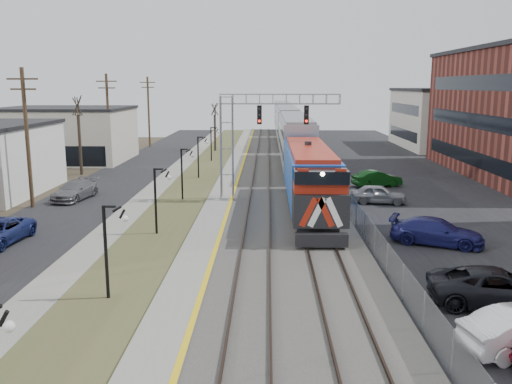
{
  "coord_description": "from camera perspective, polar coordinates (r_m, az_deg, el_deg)",
  "views": [
    {
      "loc": [
        2.61,
        -13.15,
        8.74
      ],
      "look_at": [
        1.95,
        18.04,
        2.6
      ],
      "focal_mm": 38.0,
      "sensor_mm": 36.0,
      "label": 1
    }
  ],
  "objects": [
    {
      "name": "fence",
      "position": [
        49.12,
        7.74,
        1.73
      ],
      "size": [
        0.04,
        120.0,
        1.6
      ],
      "primitive_type": "cube",
      "color": "gray",
      "rests_on": "ground"
    },
    {
      "name": "car_lot_c",
      "position": [
        24.1,
        24.07,
        -9.24
      ],
      "size": [
        5.61,
        2.99,
        1.5
      ],
      "primitive_type": "imported",
      "rotation": [
        0.0,
        0.0,
        1.48
      ],
      "color": "black",
      "rests_on": "ground"
    },
    {
      "name": "utility_poles",
      "position": [
        41.98,
        -22.94,
        5.15
      ],
      "size": [
        0.28,
        80.28,
        10.0
      ],
      "color": "#4C3823",
      "rests_on": "ground"
    },
    {
      "name": "bare_trees",
      "position": [
        54.59,
        -15.08,
        4.4
      ],
      "size": [
        12.3,
        42.3,
        5.95
      ],
      "color": "#382D23",
      "rests_on": "ground"
    },
    {
      "name": "train",
      "position": [
        72.46,
        3.52,
        6.5
      ],
      "size": [
        3.0,
        85.85,
        5.33
      ],
      "color": "#154AB2",
      "rests_on": "ground"
    },
    {
      "name": "street_west",
      "position": [
        50.93,
        -14.89,
        0.9
      ],
      "size": [
        7.0,
        120.0,
        0.04
      ],
      "primitive_type": "cube",
      "color": "black",
      "rests_on": "ground"
    },
    {
      "name": "track_near",
      "position": [
        48.89,
        0.49,
        1.16
      ],
      "size": [
        1.58,
        120.0,
        0.15
      ],
      "color": "#2D2119",
      "rests_on": "ballast_bed"
    },
    {
      "name": "car_street_b",
      "position": [
        44.32,
        -18.52,
        0.13
      ],
      "size": [
        2.76,
        5.21,
        1.44
      ],
      "primitive_type": "imported",
      "rotation": [
        0.0,
        0.0,
        -0.16
      ],
      "color": "slate",
      "rests_on": "ground"
    },
    {
      "name": "car_lot_e",
      "position": [
        41.66,
        12.76,
        -0.27
      ],
      "size": [
        4.31,
        2.18,
        1.41
      ],
      "primitive_type": "imported",
      "rotation": [
        0.0,
        0.0,
        1.44
      ],
      "color": "gray",
      "rests_on": "ground"
    },
    {
      "name": "lampposts",
      "position": [
        32.82,
        -10.43,
        -0.9
      ],
      "size": [
        0.14,
        62.14,
        4.0
      ],
      "color": "black",
      "rests_on": "ground"
    },
    {
      "name": "sidewalk",
      "position": [
        49.86,
        -9.91,
        0.92
      ],
      "size": [
        2.0,
        120.0,
        0.08
      ],
      "primitive_type": "cube",
      "color": "gray",
      "rests_on": "ground"
    },
    {
      "name": "grass_median",
      "position": [
        49.37,
        -6.49,
        0.9
      ],
      "size": [
        4.0,
        120.0,
        0.06
      ],
      "primitive_type": "cube",
      "color": "#454C28",
      "rests_on": "ground"
    },
    {
      "name": "car_lot_d",
      "position": [
        31.79,
        18.47,
        -4.04
      ],
      "size": [
        5.45,
        3.83,
        1.46
      ],
      "primitive_type": "imported",
      "rotation": [
        0.0,
        0.0,
        1.18
      ],
      "color": "navy",
      "rests_on": "ground"
    },
    {
      "name": "ballast_bed",
      "position": [
        48.94,
        2.83,
        0.95
      ],
      "size": [
        8.0,
        120.0,
        0.2
      ],
      "primitive_type": "cube",
      "color": "#595651",
      "rests_on": "ground"
    },
    {
      "name": "track_far",
      "position": [
        48.97,
        4.58,
        1.14
      ],
      "size": [
        1.58,
        120.0,
        0.15
      ],
      "color": "#2D2119",
      "rests_on": "ballast_bed"
    },
    {
      "name": "car_lot_f",
      "position": [
        48.51,
        12.6,
        1.33
      ],
      "size": [
        4.53,
        2.61,
        1.41
      ],
      "primitive_type": "imported",
      "rotation": [
        0.0,
        0.0,
        1.85
      ],
      "color": "#0B390F",
      "rests_on": "ground"
    },
    {
      "name": "parking_lot",
      "position": [
        50.73,
        16.51,
        0.77
      ],
      "size": [
        16.0,
        120.0,
        0.04
      ],
      "primitive_type": "cube",
      "color": "black",
      "rests_on": "ground"
    },
    {
      "name": "signal_gantry",
      "position": [
        41.28,
        -0.72,
        6.76
      ],
      "size": [
        9.0,
        1.07,
        8.15
      ],
      "color": "gray",
      "rests_on": "ground"
    },
    {
      "name": "platform_edge",
      "position": [
        48.97,
        -2.0,
        1.14
      ],
      "size": [
        0.24,
        120.0,
        0.01
      ],
      "primitive_type": "cube",
      "color": "gold",
      "rests_on": "platform"
    },
    {
      "name": "platform",
      "position": [
        49.05,
        -3.02,
        1.0
      ],
      "size": [
        2.0,
        120.0,
        0.24
      ],
      "primitive_type": "cube",
      "color": "gray",
      "rests_on": "ground"
    }
  ]
}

